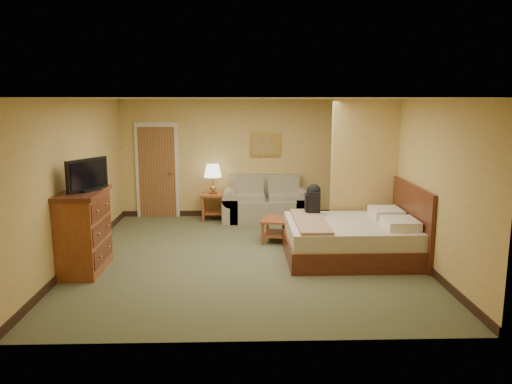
{
  "coord_description": "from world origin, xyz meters",
  "views": [
    {
      "loc": [
        -0.09,
        -8.02,
        2.57
      ],
      "look_at": [
        0.17,
        0.6,
        0.98
      ],
      "focal_mm": 35.0,
      "sensor_mm": 36.0,
      "label": 1
    }
  ],
  "objects_px": {
    "dresser": "(84,231)",
    "bed": "(357,238)",
    "coffee_table": "(281,225)",
    "loveseat": "(266,206)"
  },
  "relations": [
    {
      "from": "coffee_table",
      "to": "dresser",
      "type": "height_order",
      "value": "dresser"
    },
    {
      "from": "coffee_table",
      "to": "dresser",
      "type": "relative_size",
      "value": 0.64
    },
    {
      "from": "coffee_table",
      "to": "bed",
      "type": "xyz_separation_m",
      "value": [
        1.18,
        -0.99,
        0.02
      ]
    },
    {
      "from": "dresser",
      "to": "bed",
      "type": "height_order",
      "value": "dresser"
    },
    {
      "from": "dresser",
      "to": "bed",
      "type": "bearing_deg",
      "value": 7.18
    },
    {
      "from": "coffee_table",
      "to": "loveseat",
      "type": "bearing_deg",
      "value": 96.28
    },
    {
      "from": "loveseat",
      "to": "dresser",
      "type": "bearing_deg",
      "value": -132.22
    },
    {
      "from": "loveseat",
      "to": "dresser",
      "type": "distance_m",
      "value": 4.36
    },
    {
      "from": "coffee_table",
      "to": "bed",
      "type": "bearing_deg",
      "value": -39.95
    },
    {
      "from": "loveseat",
      "to": "coffee_table",
      "type": "bearing_deg",
      "value": -83.72
    }
  ]
}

